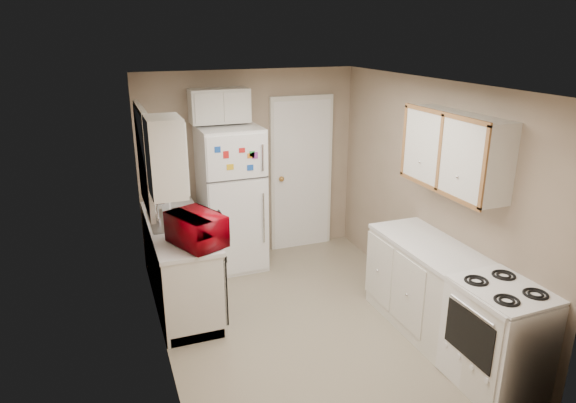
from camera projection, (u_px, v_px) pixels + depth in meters
name	position (u px, v px, depth m)	size (l,w,h in m)	color
floor	(305.00, 322.00, 5.28)	(3.80, 3.80, 0.00)	tan
ceiling	(308.00, 84.00, 4.51)	(3.80, 3.80, 0.00)	white
wall_left	(157.00, 231.00, 4.43)	(3.80, 3.80, 0.00)	tan
wall_right	(430.00, 196.00, 5.36)	(3.80, 3.80, 0.00)	tan
wall_back	(250.00, 165.00, 6.58)	(2.80, 2.80, 0.00)	tan
wall_front	(422.00, 309.00, 3.21)	(2.80, 2.80, 0.00)	tan
left_counter	(180.00, 263.00, 5.57)	(0.60, 1.80, 0.90)	silver
dishwasher	(219.00, 279.00, 5.12)	(0.03, 0.58, 0.72)	black
sink	(176.00, 223.00, 5.57)	(0.54, 0.74, 0.16)	gray
microwave	(197.00, 230.00, 4.87)	(0.31, 0.56, 0.37)	#7A000A
soap_bottle	(166.00, 203.00, 5.76)	(0.08, 0.08, 0.18)	white
window_blinds	(145.00, 159.00, 5.25)	(0.10, 0.98, 1.08)	silver
upper_cabinet_left	(165.00, 157.00, 4.48)	(0.30, 0.45, 0.70)	silver
refrigerator	(231.00, 198.00, 6.29)	(0.73, 0.71, 1.78)	white
cabinet_over_fridge	(219.00, 106.00, 6.06)	(0.70, 0.30, 0.40)	silver
interior_door	(301.00, 174.00, 6.83)	(0.86, 0.06, 2.08)	white
right_counter	(447.00, 301.00, 4.79)	(0.60, 2.00, 0.90)	silver
stove	(497.00, 339.00, 4.21)	(0.59, 0.73, 0.88)	white
upper_cabinet_right	(455.00, 151.00, 4.67)	(0.30, 1.20, 0.70)	silver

